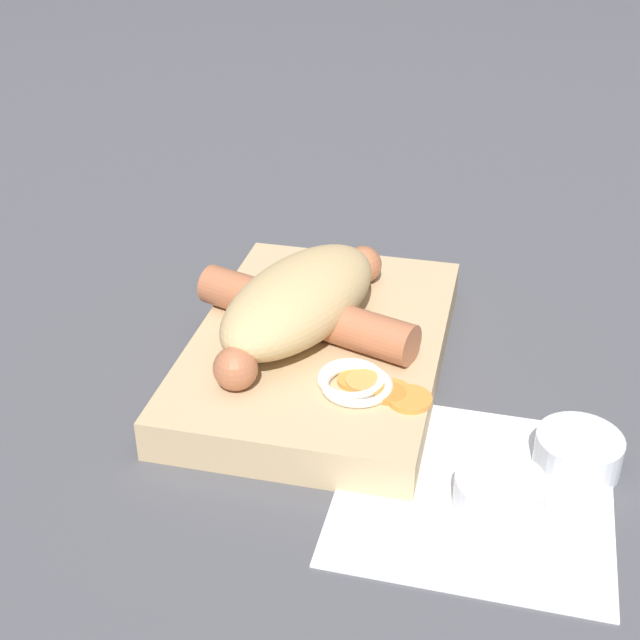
{
  "coord_description": "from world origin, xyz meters",
  "views": [
    {
      "loc": [
        -0.51,
        -0.12,
        0.35
      ],
      "look_at": [
        0.0,
        0.0,
        0.04
      ],
      "focal_mm": 50.0,
      "sensor_mm": 36.0,
      "label": 1
    }
  ],
  "objects_px": {
    "food_tray": "(320,349)",
    "bread_roll": "(299,302)",
    "condiment_cup_far": "(578,454)",
    "sausage": "(306,311)",
    "condiment_cup_near": "(499,496)"
  },
  "relations": [
    {
      "from": "bread_roll",
      "to": "sausage",
      "type": "distance_m",
      "value": 0.01
    },
    {
      "from": "food_tray",
      "to": "condiment_cup_far",
      "type": "bearing_deg",
      "value": -112.26
    },
    {
      "from": "condiment_cup_near",
      "to": "condiment_cup_far",
      "type": "distance_m",
      "value": 0.06
    },
    {
      "from": "sausage",
      "to": "condiment_cup_near",
      "type": "xyz_separation_m",
      "value": [
        -0.12,
        -0.14,
        -0.03
      ]
    },
    {
      "from": "bread_roll",
      "to": "condiment_cup_far",
      "type": "xyz_separation_m",
      "value": [
        -0.07,
        -0.19,
        -0.04
      ]
    },
    {
      "from": "condiment_cup_near",
      "to": "condiment_cup_far",
      "type": "height_order",
      "value": "same"
    },
    {
      "from": "sausage",
      "to": "food_tray",
      "type": "bearing_deg",
      "value": -102.06
    },
    {
      "from": "condiment_cup_far",
      "to": "condiment_cup_near",
      "type": "bearing_deg",
      "value": 137.77
    },
    {
      "from": "sausage",
      "to": "condiment_cup_far",
      "type": "height_order",
      "value": "sausage"
    },
    {
      "from": "condiment_cup_near",
      "to": "sausage",
      "type": "bearing_deg",
      "value": 49.47
    },
    {
      "from": "sausage",
      "to": "condiment_cup_near",
      "type": "bearing_deg",
      "value": -130.53
    },
    {
      "from": "food_tray",
      "to": "condiment_cup_far",
      "type": "xyz_separation_m",
      "value": [
        -0.07,
        -0.17,
        -0.0
      ]
    },
    {
      "from": "condiment_cup_near",
      "to": "condiment_cup_far",
      "type": "xyz_separation_m",
      "value": [
        0.05,
        -0.04,
        0.0
      ]
    },
    {
      "from": "bread_roll",
      "to": "sausage",
      "type": "height_order",
      "value": "bread_roll"
    },
    {
      "from": "food_tray",
      "to": "bread_roll",
      "type": "height_order",
      "value": "bread_roll"
    }
  ]
}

